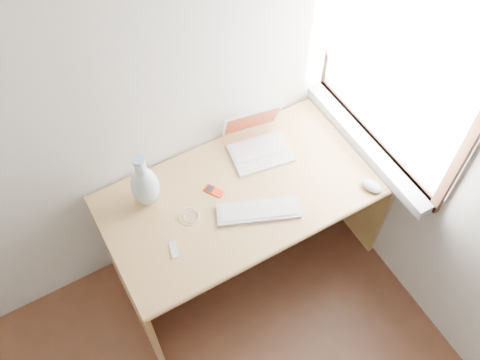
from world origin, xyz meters
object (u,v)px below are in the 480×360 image
external_keyboard (258,211)px  vase (145,185)px  desk (237,201)px  laptop (257,143)px

external_keyboard → vase: vase is taller
desk → laptop: size_ratio=4.26×
desk → external_keyboard: (-0.01, -0.23, 0.23)m
desk → external_keyboard: 0.32m
desk → external_keyboard: external_keyboard is taller
desk → external_keyboard: bearing=-93.3°
laptop → external_keyboard: laptop is taller
laptop → vase: vase is taller
vase → laptop: bearing=1.7°
external_keyboard → vase: (-0.43, 0.32, 0.13)m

